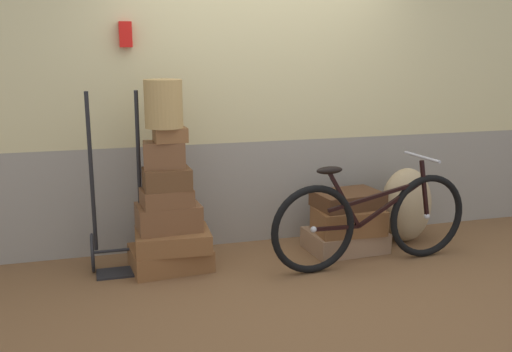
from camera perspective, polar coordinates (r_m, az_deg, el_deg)
The scene contains 16 objects.
ground at distance 4.66m, azimuth 2.98°, elevation -9.69°, with size 10.19×5.20×0.06m, color brown.
station_building at distance 5.12m, azimuth 0.18°, elevation 10.49°, with size 8.19×0.74×3.09m.
suitcase_0 at distance 4.71m, azimuth -8.55°, elevation -8.05°, with size 0.62×0.47×0.17m, color brown.
suitcase_1 at distance 4.62m, azimuth -8.32°, elevation -6.33°, with size 0.58×0.44×0.15m, color brown.
suitcase_2 at distance 4.60m, azimuth -8.74°, elevation -4.07°, with size 0.49×0.35×0.21m, color brown.
suitcase_3 at distance 4.53m, azimuth -8.91°, elevation -2.10°, with size 0.39×0.28×0.14m, color brown.
suitcase_4 at distance 4.49m, azimuth -8.89°, elevation -0.27°, with size 0.36×0.26×0.16m, color brown.
suitcase_5 at distance 4.48m, azimuth -9.18°, elevation 2.11°, with size 0.32×0.22×0.21m, color brown.
suitcase_6 at distance 4.43m, azimuth -8.57°, elevation 4.10°, with size 0.25×0.19×0.11m, color brown.
suitcase_7 at distance 5.11m, azimuth 8.88°, elevation -6.34°, with size 0.65×0.47×0.18m, color #937051.
suitcase_8 at distance 5.01m, azimuth 9.23°, elevation -4.42°, with size 0.57×0.39×0.21m, color brown.
suitcase_9 at distance 5.02m, azimuth 9.16°, elevation -2.33°, with size 0.56×0.39×0.14m, color #4C2D19.
wicker_basket at distance 4.40m, azimuth -9.23°, elevation 7.14°, with size 0.29×0.29×0.36m, color #A8844C.
luggage_trolley at distance 4.67m, azimuth -13.55°, elevation -5.40°, with size 0.45×0.38×1.43m.
burlap_sack at distance 5.38m, azimuth 14.76°, elevation -2.81°, with size 0.47×0.40×0.68m, color tan.
bicycle at distance 4.73m, azimuth 11.51°, elevation -4.38°, with size 1.77×0.46×0.88m.
Camera 1 is at (-1.42, -4.07, 1.74)m, focal length 40.03 mm.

